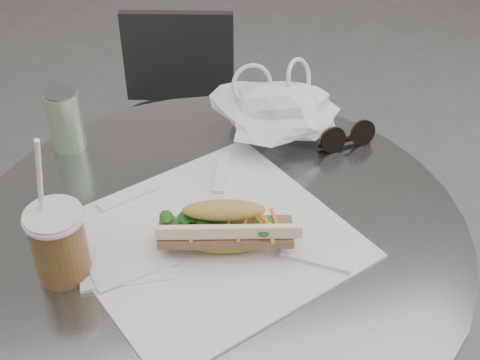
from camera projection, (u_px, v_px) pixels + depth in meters
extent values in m
cylinder|color=slate|center=(216.00, 234.00, 1.00)|extent=(0.76, 0.76, 0.02)
cylinder|color=#2E2D30|center=(184.00, 256.00, 1.98)|extent=(0.33, 0.33, 0.02)
cylinder|color=#2E2D30|center=(180.00, 202.00, 1.85)|extent=(0.06, 0.06, 0.44)
cylinder|color=#2E2D30|center=(176.00, 137.00, 1.71)|extent=(0.37, 0.37, 0.02)
cube|color=#2E2D30|center=(179.00, 57.00, 1.76)|extent=(0.29, 0.10, 0.25)
cube|color=white|center=(211.00, 239.00, 0.98)|extent=(0.47, 0.46, 0.00)
ellipsoid|color=gold|center=(226.00, 242.00, 0.95)|extent=(0.25, 0.13, 0.02)
cube|color=brown|center=(226.00, 232.00, 0.94)|extent=(0.20, 0.10, 0.01)
ellipsoid|color=gold|center=(224.00, 214.00, 0.93)|extent=(0.25, 0.14, 0.04)
cylinder|color=brown|center=(60.00, 246.00, 0.90)|extent=(0.07, 0.07, 0.10)
cylinder|color=silver|center=(53.00, 216.00, 0.87)|extent=(0.08, 0.08, 0.01)
cylinder|color=white|center=(41.00, 192.00, 0.84)|extent=(0.03, 0.05, 0.19)
cylinder|color=black|center=(333.00, 140.00, 1.14)|extent=(0.05, 0.02, 0.05)
cylinder|color=black|center=(363.00, 133.00, 1.16)|extent=(0.05, 0.02, 0.05)
cube|color=black|center=(348.00, 139.00, 1.15)|extent=(0.02, 0.01, 0.00)
cube|color=white|center=(125.00, 254.00, 0.95)|extent=(0.14, 0.14, 0.01)
cube|color=white|center=(125.00, 251.00, 0.95)|extent=(0.14, 0.14, 0.00)
cylinder|color=#679E5C|center=(66.00, 121.00, 1.13)|extent=(0.06, 0.06, 0.11)
cylinder|color=slate|center=(60.00, 93.00, 1.10)|extent=(0.05, 0.05, 0.00)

